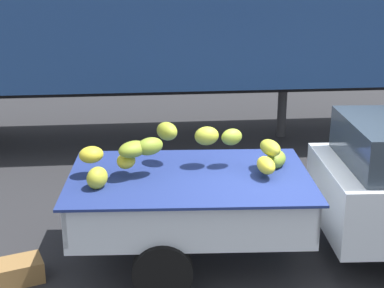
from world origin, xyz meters
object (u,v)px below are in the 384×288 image
(semi_trailer, at_px, (107,9))
(fallen_banana_bunch_near_tailgate, at_px, (24,270))
(pickup_truck, at_px, (354,189))
(produce_crate, at_px, (19,271))

(semi_trailer, height_order, fallen_banana_bunch_near_tailgate, semi_trailer)
(pickup_truck, relative_size, produce_crate, 9.60)
(semi_trailer, height_order, produce_crate, semi_trailer)
(semi_trailer, distance_m, fallen_banana_bunch_near_tailgate, 5.60)
(pickup_truck, xyz_separation_m, fallen_banana_bunch_near_tailgate, (-3.82, -0.03, -0.79))
(semi_trailer, xyz_separation_m, produce_crate, (-0.98, -5.02, -2.42))
(fallen_banana_bunch_near_tailgate, bearing_deg, pickup_truck, 0.46)
(semi_trailer, xyz_separation_m, fallen_banana_bunch_near_tailgate, (-0.94, -4.95, -2.45))
(fallen_banana_bunch_near_tailgate, xyz_separation_m, produce_crate, (-0.05, -0.07, 0.03))
(pickup_truck, bearing_deg, fallen_banana_bunch_near_tailgate, -174.96)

